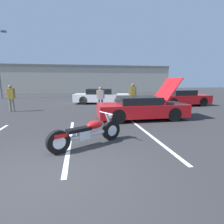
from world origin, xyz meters
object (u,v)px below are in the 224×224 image
(spectator_by_show_car, at_px, (11,96))
(show_car_hood_open, at_px, (142,108))
(parked_car_left_row, at_px, (101,96))
(spectator_near_motorcycle, at_px, (101,97))
(parked_car_right_row, at_px, (182,98))
(motorcycle, at_px, (87,133))
(spectator_far_lot, at_px, (133,93))

(spectator_by_show_car, bearing_deg, show_car_hood_open, -25.86)
(show_car_hood_open, height_order, spectator_by_show_car, show_car_hood_open)
(parked_car_left_row, height_order, spectator_near_motorcycle, spectator_near_motorcycle)
(parked_car_right_row, relative_size, spectator_by_show_car, 2.41)
(show_car_hood_open, height_order, parked_car_left_row, show_car_hood_open)
(parked_car_right_row, bearing_deg, spectator_by_show_car, -178.29)
(show_car_hood_open, xyz_separation_m, parked_car_left_row, (-1.30, 6.68, 0.01))
(motorcycle, bearing_deg, parked_car_right_row, 15.62)
(show_car_hood_open, bearing_deg, spectator_near_motorcycle, 122.92)
(parked_car_right_row, bearing_deg, parked_car_left_row, 157.31)
(motorcycle, relative_size, spectator_near_motorcycle, 1.45)
(show_car_hood_open, distance_m, spectator_near_motorcycle, 3.39)
(show_car_hood_open, distance_m, parked_car_left_row, 6.80)
(parked_car_left_row, xyz_separation_m, spectator_near_motorcycle, (-0.52, -3.83, 0.32))
(show_car_hood_open, bearing_deg, spectator_by_show_car, 154.54)
(motorcycle, bearing_deg, parked_car_left_row, 52.45)
(parked_car_right_row, relative_size, spectator_far_lot, 2.34)
(spectator_by_show_car, bearing_deg, spectator_far_lot, 1.97)
(spectator_far_lot, bearing_deg, spectator_by_show_car, -178.03)
(motorcycle, xyz_separation_m, spectator_far_lot, (3.66, 7.14, 0.66))
(spectator_by_show_car, bearing_deg, parked_car_left_row, 26.47)
(parked_car_right_row, relative_size, parked_car_left_row, 0.83)
(parked_car_left_row, xyz_separation_m, spectator_by_show_car, (-6.15, -3.06, 0.41))
(spectator_near_motorcycle, relative_size, spectator_far_lot, 0.89)
(show_car_hood_open, height_order, spectator_far_lot, show_car_hood_open)
(parked_car_right_row, xyz_separation_m, spectator_by_show_car, (-12.34, -0.63, 0.41))
(parked_car_left_row, xyz_separation_m, spectator_far_lot, (1.99, -2.78, 0.45))
(spectator_near_motorcycle, bearing_deg, motorcycle, -100.66)
(parked_car_right_row, xyz_separation_m, spectator_far_lot, (-4.20, -0.35, 0.45))
(spectator_by_show_car, bearing_deg, parked_car_right_row, 2.91)
(motorcycle, relative_size, spectator_by_show_car, 1.33)
(parked_car_right_row, xyz_separation_m, spectator_near_motorcycle, (-6.71, -1.39, 0.32))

